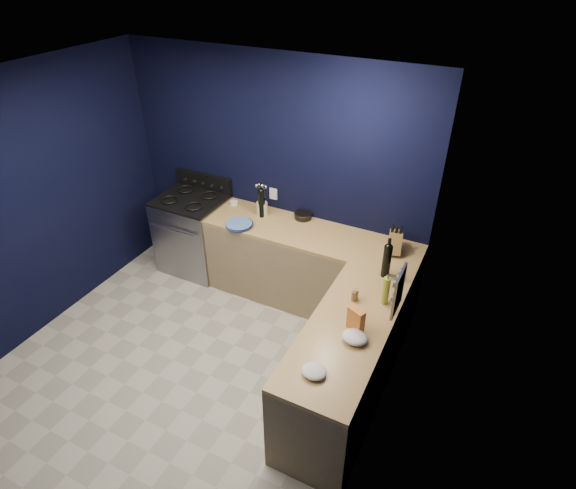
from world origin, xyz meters
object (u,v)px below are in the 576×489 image
Objects in this scene: plate_stack at (239,225)px; crouton_bag at (356,320)px; gas_range at (194,234)px; knife_block at (395,242)px; utensil_crock at (262,209)px.

plate_stack is 1.39× the size of crouton_bag.
plate_stack reaches higher than gas_range.
plate_stack is 1.64m from knife_block.
plate_stack is at bearing 173.62° from crouton_bag.
gas_range is 0.93m from plate_stack.
utensil_crock is (0.10, 0.32, 0.06)m from plate_stack.
utensil_crock is 1.98m from crouton_bag.
knife_block is at bearing 114.49° from crouton_bag.
knife_block is (1.61, 0.27, 0.09)m from plate_stack.
crouton_bag is at bearing -29.69° from plate_stack.
knife_block is 1.07× the size of crouton_bag.
crouton_bag is (0.02, -1.20, -0.01)m from knife_block.
knife_block is at bearing 1.62° from gas_range.
plate_stack is at bearing -108.04° from utensil_crock.
knife_block is at bearing -2.12° from utensil_crock.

